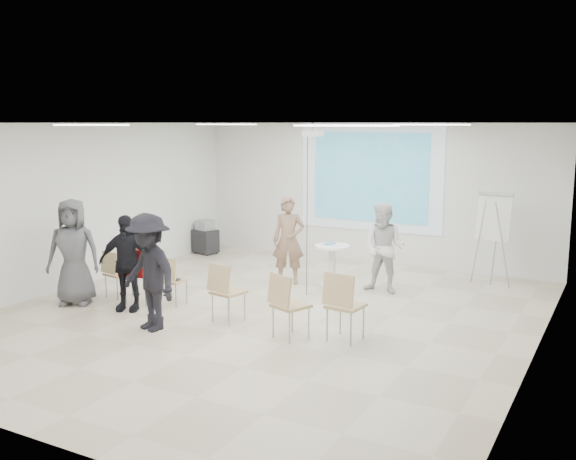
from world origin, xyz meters
The scene contains 30 objects.
floor centered at (0.00, 0.00, -0.05)m, with size 8.00×9.00×0.10m, color beige.
ceiling centered at (0.00, 0.00, 3.05)m, with size 8.00×9.00×0.10m, color white.
wall_back centered at (0.00, 4.55, 1.50)m, with size 8.00×0.10×3.00m, color silver.
wall_left centered at (-4.05, 0.00, 1.50)m, with size 0.10×9.00×3.00m, color silver.
wall_right centered at (4.05, 0.00, 1.50)m, with size 0.10×9.00×3.00m, color silver.
projection_halo centered at (0.00, 4.49, 1.85)m, with size 3.20×0.01×2.30m, color silver.
projection_image centered at (0.00, 4.47, 1.85)m, with size 2.60×0.01×1.90m, color teal.
pedestal_table centered at (0.19, 2.15, 0.45)m, with size 0.69×0.69×0.81m.
player_left centered at (-0.64, 2.00, 0.93)m, with size 0.68×0.46×1.87m, color #95735B.
player_right centered at (1.16, 2.24, 0.89)m, with size 0.86×0.69×1.79m, color white.
controller_left centered at (-0.46, 2.25, 1.23)m, with size 0.04×0.11×0.04m, color white.
controller_right centered at (0.98, 2.49, 1.21)m, with size 0.04×0.12×0.04m, color white.
chair_far_left centered at (-2.78, -0.34, 0.49)m, with size 0.45×0.48×0.83m.
chair_left_mid centered at (-2.18, -0.42, 0.59)m, with size 0.55×0.58×1.00m.
chair_left_inner centered at (-1.64, -0.25, 0.48)m, with size 0.40×0.43×0.82m.
chair_center centered at (-0.33, -0.59, 0.54)m, with size 0.50×0.53×0.92m.
chair_right_inner centered at (0.85, -0.82, 0.56)m, with size 0.58×0.60×0.94m.
chair_right_far centered at (1.58, -0.53, 0.58)m, with size 0.51×0.54×0.99m.
red_jacket centered at (-2.19, -0.56, 0.72)m, with size 0.47×0.11×0.45m, color #B11518.
laptop centered at (-1.64, -0.16, 0.44)m, with size 0.30×0.22×0.02m, color black.
audience_left centered at (-2.10, -0.78, 0.89)m, with size 1.04×0.62×1.79m, color black.
audience_mid centered at (-1.11, -1.39, 0.98)m, with size 1.27×0.69×1.96m, color black.
audience_outer centered at (-3.12, -0.93, 0.99)m, with size 0.97×0.64×1.99m, color #55565A.
flipchart_easel centered at (2.77, 3.62, 1.29)m, with size 0.75×0.58×1.75m.
av_cart centered at (-3.67, 3.55, 0.36)m, with size 0.60×0.53×0.78m.
ceiling_projector centered at (0.10, 1.49, 2.69)m, with size 0.30×0.25×3.00m.
fluor_panel_nw centered at (-2.00, 2.00, 2.97)m, with size 1.20×0.30×0.02m, color white.
fluor_panel_ne centered at (2.00, 2.00, 2.97)m, with size 1.20×0.30×0.02m, color white.
fluor_panel_sw centered at (-2.00, -1.50, 2.97)m, with size 1.20×0.30×0.02m, color white.
fluor_panel_se centered at (2.00, -1.50, 2.97)m, with size 1.20×0.30×0.02m, color white.
Camera 1 is at (4.97, -8.39, 3.00)m, focal length 40.00 mm.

